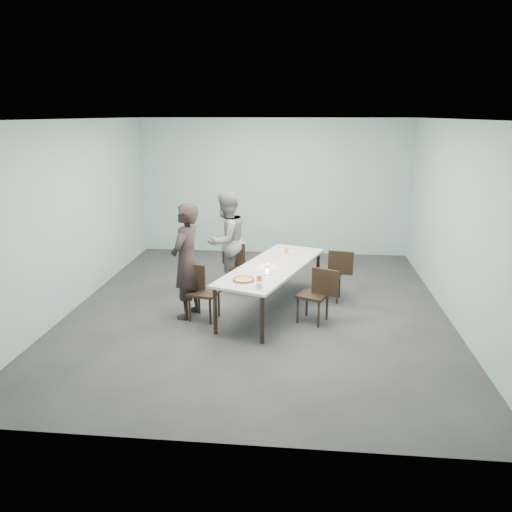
# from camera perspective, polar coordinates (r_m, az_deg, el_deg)

# --- Properties ---
(ground) EXTENTS (7.00, 7.00, 0.00)m
(ground) POSITION_cam_1_polar(r_m,az_deg,el_deg) (8.22, 0.25, -6.03)
(ground) COLOR #333335
(ground) RESTS_ON ground
(room_shell) EXTENTS (6.02, 7.02, 3.01)m
(room_shell) POSITION_cam_1_polar(r_m,az_deg,el_deg) (7.69, 0.27, 8.09)
(room_shell) COLOR #A4CDCF
(room_shell) RESTS_ON ground
(table) EXTENTS (1.70, 2.75, 0.75)m
(table) POSITION_cam_1_polar(r_m,az_deg,el_deg) (7.97, 1.90, -1.46)
(table) COLOR white
(table) RESTS_ON ground
(chair_near_left) EXTENTS (0.65, 0.50, 0.87)m
(chair_near_left) POSITION_cam_1_polar(r_m,az_deg,el_deg) (7.72, -6.52, -3.63)
(chair_near_left) COLOR black
(chair_near_left) RESTS_ON ground
(chair_far_left) EXTENTS (0.64, 0.50, 0.87)m
(chair_far_left) POSITION_cam_1_polar(r_m,az_deg,el_deg) (8.91, -1.90, -0.87)
(chair_far_left) COLOR black
(chair_far_left) RESTS_ON ground
(chair_near_right) EXTENTS (0.65, 0.55, 0.87)m
(chair_near_right) POSITION_cam_1_polar(r_m,az_deg,el_deg) (7.58, 7.10, -4.04)
(chair_near_right) COLOR black
(chair_near_right) RESTS_ON ground
(chair_far_right) EXTENTS (0.64, 0.48, 0.87)m
(chair_far_right) POSITION_cam_1_polar(r_m,az_deg,el_deg) (8.54, 8.88, -1.80)
(chair_far_right) COLOR black
(chair_far_right) RESTS_ON ground
(diner_near) EXTENTS (0.57, 0.74, 1.80)m
(diner_near) POSITION_cam_1_polar(r_m,az_deg,el_deg) (7.72, -7.96, -0.59)
(diner_near) COLOR black
(diner_near) RESTS_ON ground
(diner_far) EXTENTS (1.04, 1.09, 1.77)m
(diner_far) POSITION_cam_1_polar(r_m,az_deg,el_deg) (8.95, -3.40, 1.74)
(diner_far) COLOR gray
(diner_far) RESTS_ON ground
(pizza) EXTENTS (0.34, 0.34, 0.04)m
(pizza) POSITION_cam_1_polar(r_m,az_deg,el_deg) (7.20, -1.44, -2.74)
(pizza) COLOR white
(pizza) RESTS_ON table
(side_plate) EXTENTS (0.18, 0.18, 0.01)m
(side_plate) POSITION_cam_1_polar(r_m,az_deg,el_deg) (7.54, 0.84, -1.99)
(side_plate) COLOR white
(side_plate) RESTS_ON table
(beer_glass) EXTENTS (0.08, 0.08, 0.15)m
(beer_glass) POSITION_cam_1_polar(r_m,az_deg,el_deg) (6.99, 0.36, -2.83)
(beer_glass) COLOR orange
(beer_glass) RESTS_ON table
(water_tumbler) EXTENTS (0.08, 0.08, 0.09)m
(water_tumbler) POSITION_cam_1_polar(r_m,az_deg,el_deg) (6.88, 0.34, -3.40)
(water_tumbler) COLOR silver
(water_tumbler) RESTS_ON table
(tealight) EXTENTS (0.06, 0.06, 0.05)m
(tealight) POSITION_cam_1_polar(r_m,az_deg,el_deg) (7.89, 1.27, -1.06)
(tealight) COLOR silver
(tealight) RESTS_ON table
(amber_tumbler) EXTENTS (0.07, 0.07, 0.08)m
(amber_tumbler) POSITION_cam_1_polar(r_m,az_deg,el_deg) (8.69, 3.49, 0.65)
(amber_tumbler) COLOR orange
(amber_tumbler) RESTS_ON table
(menu) EXTENTS (0.36, 0.31, 0.01)m
(menu) POSITION_cam_1_polar(r_m,az_deg,el_deg) (8.80, 3.64, 0.61)
(menu) COLOR silver
(menu) RESTS_ON table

